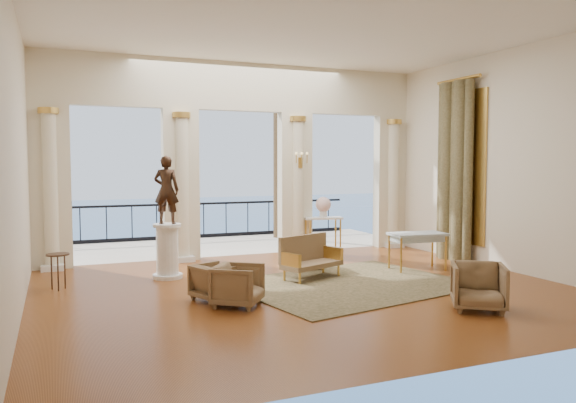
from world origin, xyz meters
name	(u,v)px	position (x,y,z in m)	size (l,w,h in m)	color
floor	(308,290)	(0.00, 0.00, 0.00)	(9.00, 9.00, 0.00)	#4E2209
room_walls	(340,118)	(0.00, -1.12, 2.88)	(9.00, 9.00, 9.00)	#ECE0C6
arcade	(240,146)	(0.00, 3.82, 2.58)	(9.00, 0.56, 4.50)	beige
terrace	(218,247)	(0.00, 5.80, -0.05)	(10.00, 3.60, 0.10)	#BEAF9D
balustrade	(204,224)	(0.00, 7.40, 0.41)	(9.00, 0.06, 1.03)	black
palm_tree	(277,97)	(2.00, 6.60, 4.09)	(2.00, 2.00, 4.50)	#4C3823
sea	(94,233)	(0.00, 60.00, -6.00)	(160.00, 160.00, 0.00)	#2F6399
curtain	(454,171)	(4.28, 1.50, 2.02)	(0.33, 1.40, 4.09)	#4A4125
window_frame	(461,167)	(4.47, 1.50, 2.10)	(0.04, 1.60, 3.40)	gold
wall_sconce	(301,162)	(1.40, 3.51, 2.23)	(0.30, 0.11, 0.33)	gold
rug	(350,284)	(0.87, 0.10, 0.01)	(4.00, 3.11, 0.02)	#2C2F17
armchair_a	(238,283)	(-1.45, -0.56, 0.35)	(0.69, 0.64, 0.71)	#48371C
armchair_b	(479,284)	(1.81, -2.17, 0.39)	(0.75, 0.70, 0.77)	#48371C
armchair_c	(304,252)	(0.72, 1.80, 0.34)	(0.67, 0.62, 0.69)	#48371C
armchair_d	(215,280)	(-1.67, -0.04, 0.32)	(0.62, 0.58, 0.64)	#48371C
settee	(309,257)	(0.42, 0.90, 0.41)	(1.35, 0.94, 0.82)	#48371C
game_table	(417,237)	(2.83, 0.80, 0.69)	(1.17, 0.71, 0.77)	#97AFC0
pedestal	(167,252)	(-2.07, 1.95, 0.50)	(0.57, 0.57, 1.04)	silver
statue	(166,190)	(-2.07, 1.95, 1.69)	(0.47, 0.31, 1.29)	#301F15
console_table	(323,223)	(2.02, 3.55, 0.73)	(0.98, 0.55, 0.87)	silver
urn	(323,206)	(2.02, 3.55, 1.16)	(0.37, 0.37, 0.49)	white
side_table	(58,259)	(-4.00, 1.69, 0.54)	(0.39, 0.39, 0.63)	black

